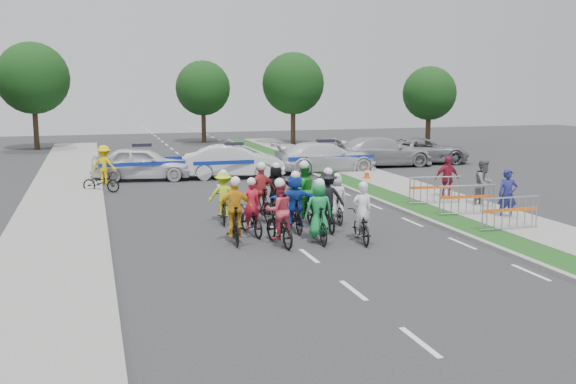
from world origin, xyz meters
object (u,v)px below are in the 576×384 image
object	(u,v)px
cone_1	(367,174)
tree_4	(203,88)
rider_1	(318,217)
rider_6	(251,216)
spectator_2	(447,178)
tree_3	(33,78)
rider_10	(223,202)
civilian_sedan	(383,152)
barrier_1	(466,201)
rider_11	(276,192)
civilian_suv	(424,151)
police_car_0	(142,163)
spectator_0	(508,195)
tree_1	(293,84)
police_car_1	(234,162)
rider_9	(261,198)
rider_4	(327,206)
barrier_2	(434,191)
rider_7	(336,203)
spectator_1	(484,184)
rider_0	(361,222)
tree_2	(429,93)
rider_8	(303,199)
police_car_2	(325,157)
cone_0	(336,184)
rider_5	(295,206)
barrier_0	(510,215)
rider_2	(279,220)
parked_bike	(101,182)

from	to	relation	value
cone_1	tree_4	xyz separation A→B (m)	(-3.89, 22.22, 3.85)
rider_1	rider_6	xyz separation A→B (m)	(-1.63, 1.45, -0.14)
spectator_2	tree_3	bearing A→B (deg)	124.05
rider_10	civilian_sedan	bearing A→B (deg)	-123.30
spectator_2	barrier_1	xyz separation A→B (m)	(-1.10, -3.12, -0.31)
rider_1	cone_1	world-z (taller)	rider_1
spectator_2	barrier_1	bearing A→B (deg)	-108.50
rider_11	civilian_suv	xyz separation A→B (m)	(12.16, 11.66, -0.05)
police_car_0	spectator_0	bearing A→B (deg)	-130.50
tree_1	police_car_1	bearing A→B (deg)	-117.05
rider_9	tree_3	size ratio (longest dim) A/B	0.27
rider_4	tree_3	bearing A→B (deg)	-63.02
barrier_1	barrier_2	distance (m)	2.14
rider_7	spectator_2	xyz separation A→B (m)	(5.63, 2.59, 0.21)
civilian_suv	tree_3	bearing A→B (deg)	66.41
rider_9	spectator_1	size ratio (longest dim) A/B	1.09
police_car_0	spectator_0	distance (m)	16.88
tree_1	tree_4	bearing A→B (deg)	146.31
rider_0	tree_2	world-z (taller)	tree_2
rider_8	civilian_sedan	xyz separation A→B (m)	(8.78, 12.53, 0.06)
police_car_2	tree_2	bearing A→B (deg)	-48.03
police_car_0	civilian_sedan	size ratio (longest dim) A/B	0.84
spectator_0	cone_0	bearing A→B (deg)	137.63
rider_0	rider_5	distance (m)	2.32
police_car_1	barrier_0	size ratio (longest dim) A/B	2.40
rider_0	police_car_1	xyz separation A→B (m)	(-0.75, 13.67, 0.20)
rider_2	tree_4	world-z (taller)	tree_4
rider_4	police_car_2	world-z (taller)	rider_4
cone_0	tree_4	distance (m)	25.03
rider_8	spectator_0	distance (m)	6.79
rider_9	spectator_0	bearing A→B (deg)	153.85
rider_6	rider_11	xyz separation A→B (m)	(1.57, 2.77, 0.19)
spectator_2	rider_4	bearing A→B (deg)	-150.18
rider_6	barrier_0	world-z (taller)	rider_6
rider_4	spectator_0	bearing A→B (deg)	-176.83
tree_4	rider_1	bearing A→B (deg)	-93.95
spectator_0	spectator_2	xyz separation A→B (m)	(0.04, 3.89, 0.01)
spectator_0	civilian_suv	bearing A→B (deg)	92.93
cone_0	tree_3	size ratio (longest dim) A/B	0.10
rider_7	police_car_0	bearing A→B (deg)	-60.90
barrier_1	cone_0	xyz separation A→B (m)	(-2.31, 6.17, -0.22)
police_car_2	tree_2	xyz separation A→B (m)	(11.90, 10.76, 3.06)
rider_4	rider_8	distance (m)	1.41
spectator_0	spectator_1	world-z (taller)	spectator_1
rider_4	tree_2	size ratio (longest dim) A/B	0.34
police_car_2	tree_1	distance (m)	15.50
rider_5	police_car_1	size ratio (longest dim) A/B	0.39
rider_4	barrier_1	xyz separation A→B (m)	(5.17, 0.34, -0.20)
parked_bike	rider_9	bearing A→B (deg)	-121.40
rider_2	spectator_1	distance (m)	9.17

